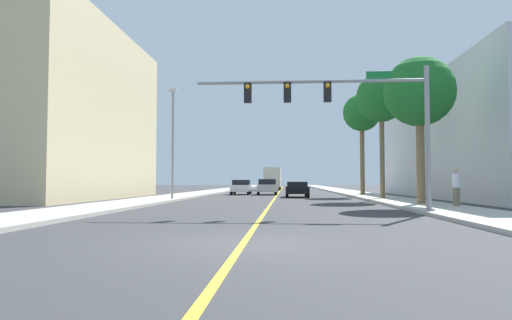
% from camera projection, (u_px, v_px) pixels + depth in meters
% --- Properties ---
extents(ground, '(192.00, 192.00, 0.00)m').
position_uv_depth(ground, '(279.00, 193.00, 51.31)').
color(ground, '#38383A').
extents(sidewalk_left, '(3.44, 168.00, 0.15)m').
position_uv_depth(sidewalk_left, '(210.00, 192.00, 51.88)').
color(sidewalk_left, '#B2ADA3').
rests_on(sidewalk_left, ground).
extents(sidewalk_right, '(3.44, 168.00, 0.15)m').
position_uv_depth(sidewalk_right, '(349.00, 192.00, 50.75)').
color(sidewalk_right, '#B2ADA3').
rests_on(sidewalk_right, ground).
extents(lane_marking_center, '(0.16, 144.00, 0.01)m').
position_uv_depth(lane_marking_center, '(279.00, 193.00, 51.31)').
color(lane_marking_center, yellow).
rests_on(lane_marking_center, ground).
extents(building_left_near, '(13.70, 19.90, 13.18)m').
position_uv_depth(building_left_near, '(32.00, 114.00, 34.26)').
color(building_left_near, beige).
rests_on(building_left_near, ground).
extents(building_right_near, '(11.41, 27.60, 9.33)m').
position_uv_depth(building_right_near, '(496.00, 139.00, 35.16)').
color(building_right_near, silver).
rests_on(building_right_near, ground).
extents(traffic_signal_mast, '(9.73, 0.36, 5.99)m').
position_uv_depth(traffic_signal_mast, '(346.00, 105.00, 18.46)').
color(traffic_signal_mast, gray).
rests_on(traffic_signal_mast, sidewalk_right).
extents(street_lamp, '(0.56, 0.28, 7.57)m').
position_uv_depth(street_lamp, '(173.00, 137.00, 30.20)').
color(street_lamp, gray).
rests_on(street_lamp, sidewalk_left).
extents(palm_near, '(3.74, 3.74, 7.88)m').
position_uv_depth(palm_near, '(419.00, 93.00, 23.66)').
color(palm_near, brown).
rests_on(palm_near, sidewalk_right).
extents(palm_mid, '(3.56, 3.56, 8.98)m').
position_uv_depth(palm_mid, '(381.00, 98.00, 31.47)').
color(palm_mid, brown).
rests_on(palm_mid, sidewalk_right).
extents(palm_far, '(3.34, 3.34, 8.97)m').
position_uv_depth(palm_far, '(362.00, 114.00, 39.22)').
color(palm_far, brown).
rests_on(palm_far, sidewalk_right).
extents(car_silver, '(2.12, 4.40, 1.54)m').
position_uv_depth(car_silver, '(267.00, 187.00, 43.67)').
color(car_silver, '#BCBCC1').
rests_on(car_silver, ground).
extents(car_white, '(1.89, 3.96, 1.47)m').
position_uv_depth(car_white, '(241.00, 187.00, 43.95)').
color(car_white, white).
rests_on(car_white, ground).
extents(car_black, '(1.92, 4.44, 1.29)m').
position_uv_depth(car_black, '(297.00, 189.00, 36.73)').
color(car_black, black).
rests_on(car_black, ground).
extents(car_gray, '(1.76, 4.31, 1.44)m').
position_uv_depth(car_gray, '(269.00, 186.00, 59.19)').
color(car_gray, slate).
rests_on(car_gray, ground).
extents(delivery_truck, '(2.45, 7.97, 3.34)m').
position_uv_depth(delivery_truck, '(273.00, 178.00, 66.46)').
color(delivery_truck, silver).
rests_on(delivery_truck, ground).
extents(pedestrian, '(0.38, 0.38, 1.81)m').
position_uv_depth(pedestrian, '(456.00, 187.00, 21.35)').
color(pedestrian, '#726651').
rests_on(pedestrian, sidewalk_right).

